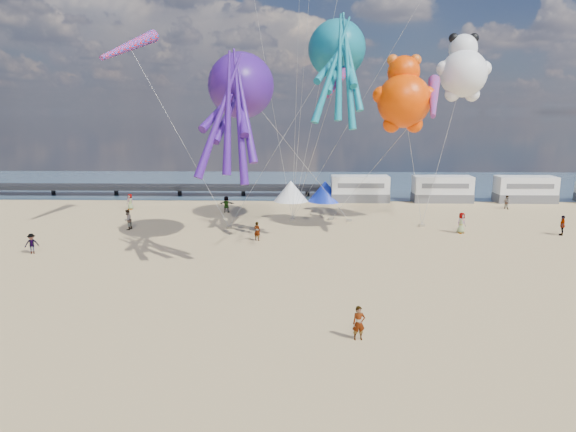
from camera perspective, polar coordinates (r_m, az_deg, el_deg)
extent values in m
plane|color=tan|center=(21.63, 3.61, -16.66)|extent=(120.00, 120.00, 0.00)
plane|color=#334B61|center=(74.77, 2.08, 3.63)|extent=(120.00, 120.00, 0.00)
cube|color=black|center=(69.28, -21.69, 3.02)|extent=(60.00, 3.00, 0.50)
cube|color=silver|center=(60.09, 7.97, 3.03)|extent=(6.60, 2.50, 3.00)
cube|color=silver|center=(61.89, 16.75, 2.90)|extent=(6.60, 2.50, 3.00)
cube|color=silver|center=(65.05, 24.86, 2.71)|extent=(6.60, 2.50, 3.00)
cone|color=white|center=(59.76, 0.31, 2.80)|extent=(4.00, 4.00, 2.40)
cone|color=#1933CC|center=(59.81, 4.15, 2.78)|extent=(4.00, 4.00, 2.40)
imported|color=tan|center=(23.98, 7.87, -11.71)|extent=(0.63, 0.45, 1.59)
imported|color=#7F6659|center=(57.25, -17.13, 1.53)|extent=(0.72, 0.61, 1.66)
imported|color=#7F6659|center=(59.65, 23.11, 1.42)|extent=(0.83, 0.86, 1.49)
imported|color=#7F6659|center=(41.97, -26.59, -2.77)|extent=(0.92, 0.86, 1.51)
imported|color=#7F6659|center=(48.92, 28.18, -0.92)|extent=(1.04, 1.27, 1.71)
imported|color=#7F6659|center=(53.41, -6.86, 1.30)|extent=(1.04, 0.53, 1.70)
imported|color=#7F6659|center=(41.46, -3.45, -1.69)|extent=(1.50, 1.02, 1.56)
imported|color=#7F6659|center=(46.29, 18.71, -0.73)|extent=(0.79, 0.71, 1.80)
imported|color=#7F6659|center=(47.31, -17.40, -0.40)|extent=(0.75, 0.98, 1.80)
cube|color=gray|center=(46.15, -6.55, -1.24)|extent=(0.50, 0.35, 0.22)
cube|color=gray|center=(48.84, 6.79, -0.54)|extent=(0.50, 0.35, 0.22)
cube|color=gray|center=(48.12, 14.64, -1.01)|extent=(0.50, 0.35, 0.22)
cube|color=gray|center=(49.63, 4.83, -0.30)|extent=(0.50, 0.35, 0.22)
cube|color=gray|center=(48.94, 0.48, -0.43)|extent=(0.50, 0.35, 0.22)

